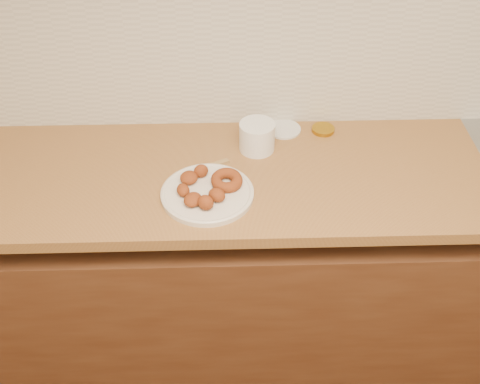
{
  "coord_description": "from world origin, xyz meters",
  "views": [
    {
      "loc": [
        -0.36,
        0.16,
        2.1
      ],
      "look_at": [
        -0.31,
        1.55,
        0.93
      ],
      "focal_mm": 45.0,
      "sensor_mm": 36.0,
      "label": 1
    }
  ],
  "objects": [
    {
      "name": "base_cabinet",
      "position": [
        0.0,
        1.69,
        0.39
      ],
      "size": [
        3.6,
        0.6,
        0.77
      ],
      "primitive_type": "cube",
      "color": "#54311C",
      "rests_on": "floor"
    },
    {
      "name": "butcher_block",
      "position": [
        -0.65,
        1.69,
        0.88
      ],
      "size": [
        2.3,
        0.62,
        0.04
      ],
      "primitive_type": "cube",
      "color": "olive",
      "rests_on": "base_cabinet"
    },
    {
      "name": "backsplash",
      "position": [
        0.0,
        1.99,
        1.2
      ],
      "size": [
        3.6,
        0.02,
        0.6
      ],
      "primitive_type": "cube",
      "color": "beige",
      "rests_on": "wall_back"
    },
    {
      "name": "donut_plate",
      "position": [
        -0.41,
        1.57,
        0.91
      ],
      "size": [
        0.29,
        0.29,
        0.02
      ],
      "primitive_type": "cylinder",
      "color": "beige",
      "rests_on": "butcher_block"
    },
    {
      "name": "ring_donut",
      "position": [
        -0.35,
        1.61,
        0.93
      ],
      "size": [
        0.14,
        0.14,
        0.04
      ],
      "primitive_type": "torus",
      "rotation": [
        0.1,
        0.0,
        0.48
      ],
      "color": "maroon",
      "rests_on": "donut_plate"
    },
    {
      "name": "fried_dough_chunks",
      "position": [
        -0.44,
        1.56,
        0.94
      ],
      "size": [
        0.16,
        0.21,
        0.05
      ],
      "color": "maroon",
      "rests_on": "donut_plate"
    },
    {
      "name": "plastic_tub",
      "position": [
        -0.25,
        1.82,
        0.95
      ],
      "size": [
        0.15,
        0.15,
        0.1
      ],
      "primitive_type": "cylinder",
      "rotation": [
        0.0,
        0.0,
        -0.28
      ],
      "color": "silver",
      "rests_on": "butcher_block"
    },
    {
      "name": "tub_lid",
      "position": [
        -0.15,
        1.92,
        0.9
      ],
      "size": [
        0.13,
        0.13,
        0.01
      ],
      "primitive_type": "cylinder",
      "rotation": [
        0.0,
        0.0,
        0.11
      ],
      "color": "silver",
      "rests_on": "butcher_block"
    },
    {
      "name": "brass_jar_lid",
      "position": [
        -0.01,
        1.91,
        0.91
      ],
      "size": [
        0.09,
        0.09,
        0.01
      ],
      "primitive_type": "cylinder",
      "rotation": [
        0.0,
        0.0,
        -0.16
      ],
      "color": "#A97F19",
      "rests_on": "butcher_block"
    },
    {
      "name": "wooden_utensil",
      "position": [
        -0.42,
        1.71,
        0.91
      ],
      "size": [
        0.15,
        0.09,
        0.01
      ],
      "primitive_type": "cube",
      "rotation": [
        0.0,
        0.0,
        0.46
      ],
      "color": "olive",
      "rests_on": "butcher_block"
    }
  ]
}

